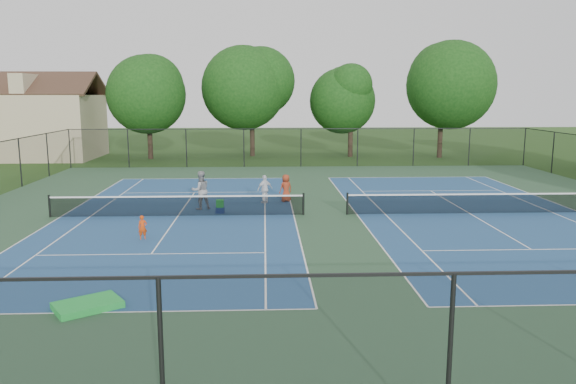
{
  "coord_description": "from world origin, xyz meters",
  "views": [
    {
      "loc": [
        -2.89,
        -26.13,
        5.72
      ],
      "look_at": [
        -1.83,
        -1.0,
        1.3
      ],
      "focal_mm": 35.0,
      "sensor_mm": 36.0,
      "label": 1
    }
  ],
  "objects_px": {
    "clapboard_house": "(38,124)",
    "child_player": "(143,227)",
    "instructor": "(201,190)",
    "tree_back_b": "(252,84)",
    "tree_back_a": "(148,90)",
    "bystander_a": "(265,189)",
    "ball_crate": "(220,210)",
    "ball_hopper": "(220,203)",
    "bystander_c": "(286,188)",
    "tree_back_c": "(351,96)",
    "tree_back_d": "(443,81)"
  },
  "relations": [
    {
      "from": "clapboard_house",
      "to": "instructor",
      "type": "bearing_deg",
      "value": -54.16
    },
    {
      "from": "tree_back_a",
      "to": "instructor",
      "type": "bearing_deg",
      "value": -72.86
    },
    {
      "from": "clapboard_house",
      "to": "child_player",
      "type": "height_order",
      "value": "clapboard_house"
    },
    {
      "from": "tree_back_a",
      "to": "tree_back_d",
      "type": "height_order",
      "value": "tree_back_d"
    },
    {
      "from": "bystander_a",
      "to": "bystander_c",
      "type": "height_order",
      "value": "bystander_a"
    },
    {
      "from": "child_player",
      "to": "bystander_a",
      "type": "height_order",
      "value": "bystander_a"
    },
    {
      "from": "tree_back_c",
      "to": "instructor",
      "type": "bearing_deg",
      "value": -115.33
    },
    {
      "from": "tree_back_b",
      "to": "child_player",
      "type": "relative_size",
      "value": 10.4
    },
    {
      "from": "ball_hopper",
      "to": "bystander_c",
      "type": "bearing_deg",
      "value": 40.31
    },
    {
      "from": "bystander_a",
      "to": "bystander_c",
      "type": "bearing_deg",
      "value": 168.84
    },
    {
      "from": "tree_back_a",
      "to": "bystander_c",
      "type": "xyz_separation_m",
      "value": [
        11.25,
        -20.58,
        -5.3
      ]
    },
    {
      "from": "bystander_a",
      "to": "ball_hopper",
      "type": "bearing_deg",
      "value": 18.59
    },
    {
      "from": "instructor",
      "to": "ball_hopper",
      "type": "xyz_separation_m",
      "value": [
        1.03,
        -0.96,
        -0.49
      ]
    },
    {
      "from": "tree_back_b",
      "to": "bystander_c",
      "type": "relative_size",
      "value": 6.81
    },
    {
      "from": "clapboard_house",
      "to": "tree_back_b",
      "type": "bearing_deg",
      "value": 3.01
    },
    {
      "from": "tree_back_b",
      "to": "ball_hopper",
      "type": "bearing_deg",
      "value": -92.39
    },
    {
      "from": "tree_back_b",
      "to": "clapboard_house",
      "type": "height_order",
      "value": "tree_back_b"
    },
    {
      "from": "tree_back_a",
      "to": "clapboard_house",
      "type": "xyz_separation_m",
      "value": [
        -10.0,
        1.0,
        -2.95
      ]
    },
    {
      "from": "tree_back_b",
      "to": "bystander_a",
      "type": "xyz_separation_m",
      "value": [
        1.12,
        -22.95,
        -5.84
      ]
    },
    {
      "from": "tree_back_b",
      "to": "bystander_c",
      "type": "xyz_separation_m",
      "value": [
        2.25,
        -22.58,
        -5.86
      ]
    },
    {
      "from": "clapboard_house",
      "to": "instructor",
      "type": "height_order",
      "value": "clapboard_house"
    },
    {
      "from": "clapboard_house",
      "to": "tree_back_c",
      "type": "bearing_deg",
      "value": 0.0
    },
    {
      "from": "bystander_c",
      "to": "tree_back_d",
      "type": "bearing_deg",
      "value": -154.71
    },
    {
      "from": "tree_back_a",
      "to": "child_player",
      "type": "relative_size",
      "value": 9.49
    },
    {
      "from": "tree_back_a",
      "to": "ball_hopper",
      "type": "xyz_separation_m",
      "value": [
        7.94,
        -23.38,
        -5.56
      ]
    },
    {
      "from": "ball_crate",
      "to": "child_player",
      "type": "bearing_deg",
      "value": -118.96
    },
    {
      "from": "clapboard_house",
      "to": "ball_hopper",
      "type": "relative_size",
      "value": 28.67
    },
    {
      "from": "tree_back_b",
      "to": "tree_back_d",
      "type": "xyz_separation_m",
      "value": [
        17.0,
        -2.0,
        0.23
      ]
    },
    {
      "from": "clapboard_house",
      "to": "child_player",
      "type": "xyz_separation_m",
      "value": [
        15.25,
        -29.24,
        -2.61
      ]
    },
    {
      "from": "ball_crate",
      "to": "bystander_a",
      "type": "bearing_deg",
      "value": 48.11
    },
    {
      "from": "clapboard_house",
      "to": "instructor",
      "type": "xyz_separation_m",
      "value": [
        16.92,
        -23.42,
        -2.12
      ]
    },
    {
      "from": "ball_hopper",
      "to": "tree_back_a",
      "type": "bearing_deg",
      "value": 108.76
    },
    {
      "from": "tree_back_b",
      "to": "ball_hopper",
      "type": "xyz_separation_m",
      "value": [
        -1.06,
        -25.38,
        -6.12
      ]
    },
    {
      "from": "child_player",
      "to": "bystander_a",
      "type": "bearing_deg",
      "value": 35.59
    },
    {
      "from": "child_player",
      "to": "ball_hopper",
      "type": "relative_size",
      "value": 2.56
    },
    {
      "from": "tree_back_b",
      "to": "instructor",
      "type": "distance_m",
      "value": 25.15
    },
    {
      "from": "tree_back_a",
      "to": "clapboard_house",
      "type": "relative_size",
      "value": 0.85
    },
    {
      "from": "tree_back_b",
      "to": "instructor",
      "type": "xyz_separation_m",
      "value": [
        -2.08,
        -24.42,
        -5.63
      ]
    },
    {
      "from": "tree_back_c",
      "to": "ball_hopper",
      "type": "bearing_deg",
      "value": -112.42
    },
    {
      "from": "tree_back_a",
      "to": "bystander_a",
      "type": "relative_size",
      "value": 6.09
    },
    {
      "from": "tree_back_b",
      "to": "instructor",
      "type": "relative_size",
      "value": 5.18
    },
    {
      "from": "clapboard_house",
      "to": "bystander_c",
      "type": "bearing_deg",
      "value": -45.44
    },
    {
      "from": "instructor",
      "to": "tree_back_d",
      "type": "bearing_deg",
      "value": -154.48
    },
    {
      "from": "tree_back_a",
      "to": "bystander_a",
      "type": "bearing_deg",
      "value": -64.22
    },
    {
      "from": "tree_back_b",
      "to": "bystander_c",
      "type": "bearing_deg",
      "value": -84.32
    },
    {
      "from": "tree_back_d",
      "to": "ball_crate",
      "type": "distance_m",
      "value": 30.29
    },
    {
      "from": "child_player",
      "to": "ball_crate",
      "type": "xyz_separation_m",
      "value": [
        2.69,
        4.86,
        -0.34
      ]
    },
    {
      "from": "tree_back_a",
      "to": "bystander_a",
      "type": "distance_m",
      "value": 23.86
    },
    {
      "from": "tree_back_a",
      "to": "instructor",
      "type": "xyz_separation_m",
      "value": [
        6.92,
        -22.42,
        -5.07
      ]
    },
    {
      "from": "tree_back_b",
      "to": "ball_crate",
      "type": "height_order",
      "value": "tree_back_b"
    }
  ]
}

